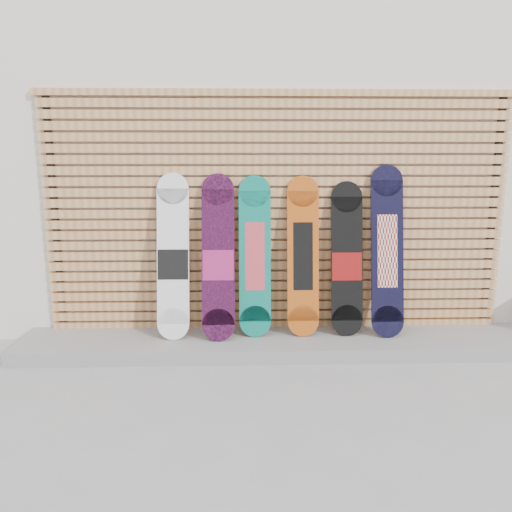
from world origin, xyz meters
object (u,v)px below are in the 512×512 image
object	(u,v)px
snowboard_2	(255,256)
snowboard_3	(303,256)
snowboard_0	(173,257)
snowboard_5	(387,251)
snowboard_1	(218,258)
snowboard_4	(347,260)

from	to	relation	value
snowboard_2	snowboard_3	bearing A→B (deg)	0.05
snowboard_0	snowboard_3	xyz separation A→B (m)	(1.16, 0.03, -0.00)
snowboard_0	snowboard_5	xyz separation A→B (m)	(1.92, 0.00, 0.05)
snowboard_2	snowboard_5	world-z (taller)	snowboard_5
snowboard_0	snowboard_3	size ratio (longest dim) A/B	1.02
snowboard_1	snowboard_3	distance (m)	0.76
snowboard_2	snowboard_3	xyz separation A→B (m)	(0.43, 0.00, -0.00)
snowboard_4	snowboard_5	size ratio (longest dim) A/B	0.90
snowboard_3	snowboard_0	bearing A→B (deg)	-178.62
snowboard_5	snowboard_2	bearing A→B (deg)	178.72
snowboard_1	snowboard_5	distance (m)	1.52
snowboard_3	snowboard_4	world-z (taller)	snowboard_3
snowboard_0	snowboard_3	bearing A→B (deg)	1.38
snowboard_0	snowboard_5	distance (m)	1.92
snowboard_3	snowboard_5	world-z (taller)	snowboard_5
snowboard_2	snowboard_5	size ratio (longest dim) A/B	0.94
snowboard_2	snowboard_4	xyz separation A→B (m)	(0.83, -0.00, -0.04)
snowboard_2	snowboard_4	world-z (taller)	snowboard_2
snowboard_1	snowboard_5	world-z (taller)	snowboard_5
snowboard_5	snowboard_4	bearing A→B (deg)	175.86
snowboard_0	snowboard_3	distance (m)	1.16
snowboard_0	snowboard_5	bearing A→B (deg)	0.03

